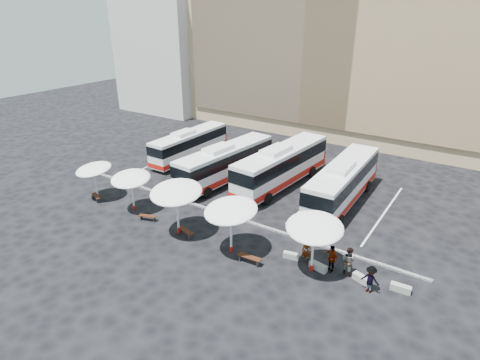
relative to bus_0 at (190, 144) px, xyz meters
The scene contains 26 objects.
ground 13.52m from the bus_0, 43.21° to the right, with size 120.00×120.00×0.00m, color black.
sandstone_building 27.00m from the bus_0, 66.69° to the left, with size 42.00×18.25×29.60m.
apartment_block 27.19m from the bus_0, 134.08° to the left, with size 14.00×14.00×18.00m, color beige.
curb_divider 13.18m from the bus_0, 41.61° to the right, with size 34.00×0.25×0.15m, color black.
bay_lines 10.00m from the bus_0, ahead, with size 24.15×12.00×0.01m.
bus_0 is the anchor object (origin of this frame).
bus_1 7.44m from the bus_0, 22.22° to the right, with size 3.70×12.11×3.78m.
bus_2 11.91m from the bus_0, ahead, with size 3.73×12.81×4.01m.
bus_3 18.11m from the bus_0, ahead, with size 3.14×12.45×3.93m.
sunshade_0 12.32m from the bus_0, 92.19° to the right, with size 3.88×3.91×3.20m.
sunshade_1 12.78m from the bus_0, 71.74° to the right, with size 4.19×4.21×3.34m.
sunshade_2 16.19m from the bus_0, 53.14° to the right, with size 4.66×4.69×3.99m.
sunshade_3 19.32m from the bus_0, 41.60° to the right, with size 4.45×4.48×3.81m.
sunshade_4 23.20m from the bus_0, 30.41° to the right, with size 4.55×4.58×3.76m.
wood_bench_0 12.75m from the bus_0, 90.49° to the right, with size 1.54×0.92×0.46m.
wood_bench_1 14.33m from the bus_0, 63.80° to the right, with size 1.45×0.84×0.43m.
wood_bench_2 16.62m from the bus_0, 51.28° to the right, with size 1.67×0.84×0.49m.
wood_bench_3 20.96m from the bus_0, 39.24° to the right, with size 1.69×0.53×0.51m.
conc_bench_0 21.46m from the bus_0, 31.51° to the right, with size 1.08×0.36×0.41m, color gray.
conc_bench_1 23.33m from the bus_0, 29.28° to the right, with size 1.21×0.40×0.45m, color gray.
conc_bench_2 25.63m from the bus_0, 25.64° to the right, with size 1.19×0.40×0.45m, color gray.
conc_bench_3 27.50m from the bus_0, 22.87° to the right, with size 1.19×0.40×0.44m, color gray.
passenger_0 22.19m from the bus_0, 29.76° to the right, with size 0.60×0.40×1.65m, color black.
passenger_1 24.50m from the bus_0, 25.99° to the right, with size 0.92×0.72×1.90m, color black.
passenger_2 23.71m from the bus_0, 27.70° to the right, with size 1.10×0.46×1.87m, color black.
passenger_3 26.47m from the bus_0, 26.30° to the right, with size 1.14×0.65×1.76m, color black.
Camera 1 is at (18.19, -23.03, 15.75)m, focal length 30.00 mm.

